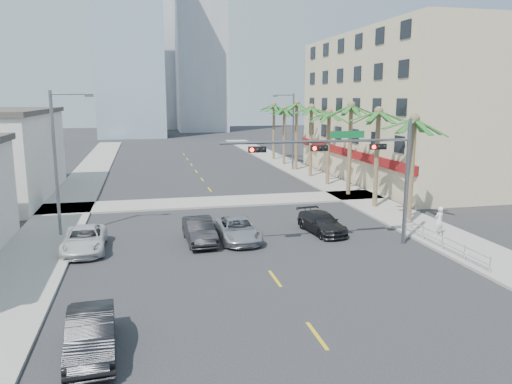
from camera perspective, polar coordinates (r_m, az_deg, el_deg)
ground at (r=20.86m, az=5.08°, el=-13.62°), size 260.00×260.00×0.00m
sidewalk_right at (r=42.92m, az=12.23°, el=-0.90°), size 4.00×120.00×0.15m
sidewalk_left at (r=39.47m, az=-21.29°, el=-2.42°), size 4.00×120.00×0.15m
sidewalk_cross at (r=41.38m, az=-4.24°, el=-1.11°), size 80.00×4.00×0.15m
building_right at (r=55.58m, az=17.65°, el=9.18°), size 15.25×28.00×15.00m
tower_far_left at (r=114.11m, az=-14.40°, el=18.26°), size 14.00×14.00×48.00m
tower_far_right at (r=130.67m, az=-6.40°, el=20.19°), size 12.00×12.00×60.00m
tower_far_center at (r=143.61m, az=-11.97°, el=15.56°), size 16.00×16.00×42.00m
traffic_signal_mast at (r=28.73m, az=11.43°, el=3.51°), size 11.12×0.54×7.20m
palm_tree_0 at (r=34.82m, az=17.66°, el=7.80°), size 4.80×4.80×7.80m
palm_tree_1 at (r=39.38m, az=13.85°, el=8.80°), size 4.80×4.80×8.16m
palm_tree_2 at (r=44.09m, az=10.83°, el=9.55°), size 4.80×4.80×8.52m
palm_tree_3 at (r=48.92m, az=8.36°, el=8.92°), size 4.80×4.80×7.80m
palm_tree_4 at (r=53.79m, az=6.36°, el=9.51°), size 4.80×4.80×8.16m
palm_tree_5 at (r=58.73m, az=4.69°, el=9.98°), size 4.80×4.80×8.52m
palm_tree_6 at (r=63.72m, az=3.27°, el=9.44°), size 4.80×4.80×7.80m
palm_tree_7 at (r=68.73m, az=2.06°, el=9.84°), size 4.80×4.80×8.16m
streetlight_left at (r=32.64m, az=-21.65°, el=3.81°), size 2.55×0.25×9.00m
streetlight_right at (r=58.65m, az=4.08°, el=7.33°), size 2.55×0.25×9.00m
guardrail at (r=30.08m, az=20.56°, el=-5.20°), size 0.08×8.08×1.00m
car_parked_mid at (r=18.35m, az=-18.35°, el=-15.20°), size 1.84×4.56×1.47m
car_parked_far at (r=29.91m, az=-19.02°, el=-5.15°), size 2.37×4.98×1.37m
car_lane_left at (r=30.09m, az=-6.49°, el=-4.41°), size 1.78×4.58×1.49m
car_lane_center at (r=30.40m, az=-2.10°, el=-4.29°), size 2.35×5.00×1.38m
car_lane_right at (r=32.36m, az=7.53°, el=-3.50°), size 2.42×4.73×1.32m
pedestrian at (r=32.85m, az=20.18°, el=-3.14°), size 0.76×0.59×1.82m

